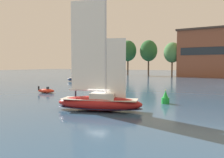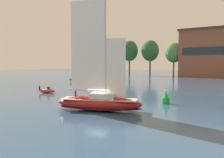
{
  "view_description": "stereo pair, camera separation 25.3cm",
  "coord_description": "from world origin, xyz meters",
  "px_view_note": "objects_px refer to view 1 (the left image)",
  "views": [
    {
      "loc": [
        13.52,
        -20.79,
        5.23
      ],
      "look_at": [
        0.0,
        3.0,
        3.48
      ],
      "focal_mm": 35.0,
      "sensor_mm": 36.0,
      "label": 1
    },
    {
      "loc": [
        13.74,
        -20.67,
        5.23
      ],
      "look_at": [
        0.0,
        3.0,
        3.48
      ],
      "focal_mm": 35.0,
      "sensor_mm": 36.0,
      "label": 2
    }
  ],
  "objects_px": {
    "tree_shore_right": "(172,53)",
    "sailboat_moored_mid_channel": "(81,79)",
    "tree_shore_left": "(128,51)",
    "tree_shore_center": "(149,51)",
    "motor_tender": "(46,91)",
    "channel_buoy": "(165,98)",
    "sailboat_main": "(99,101)"
  },
  "relations": [
    {
      "from": "tree_shore_right",
      "to": "sailboat_moored_mid_channel",
      "type": "height_order",
      "value": "tree_shore_right"
    },
    {
      "from": "tree_shore_left",
      "to": "tree_shore_right",
      "type": "distance_m",
      "value": 22.99
    },
    {
      "from": "tree_shore_left",
      "to": "sailboat_moored_mid_channel",
      "type": "height_order",
      "value": "tree_shore_left"
    },
    {
      "from": "tree_shore_center",
      "to": "sailboat_moored_mid_channel",
      "type": "distance_m",
      "value": 48.72
    },
    {
      "from": "tree_shore_center",
      "to": "tree_shore_left",
      "type": "bearing_deg",
      "value": -172.44
    },
    {
      "from": "tree_shore_left",
      "to": "motor_tender",
      "type": "distance_m",
      "value": 75.46
    },
    {
      "from": "motor_tender",
      "to": "channel_buoy",
      "type": "height_order",
      "value": "channel_buoy"
    },
    {
      "from": "tree_shore_left",
      "to": "sailboat_main",
      "type": "distance_m",
      "value": 88.82
    },
    {
      "from": "sailboat_main",
      "to": "tree_shore_center",
      "type": "bearing_deg",
      "value": 106.44
    },
    {
      "from": "motor_tender",
      "to": "tree_shore_center",
      "type": "bearing_deg",
      "value": 95.35
    },
    {
      "from": "sailboat_moored_mid_channel",
      "to": "tree_shore_center",
      "type": "bearing_deg",
      "value": 83.19
    },
    {
      "from": "sailboat_main",
      "to": "channel_buoy",
      "type": "height_order",
      "value": "sailboat_main"
    },
    {
      "from": "tree_shore_right",
      "to": "channel_buoy",
      "type": "relative_size",
      "value": 8.13
    },
    {
      "from": "tree_shore_left",
      "to": "channel_buoy",
      "type": "xyz_separation_m",
      "value": [
        40.21,
        -72.55,
        -11.69
      ]
    },
    {
      "from": "tree_shore_center",
      "to": "tree_shore_right",
      "type": "xyz_separation_m",
      "value": [
        12.28,
        -2.54,
        -1.35
      ]
    },
    {
      "from": "sailboat_main",
      "to": "motor_tender",
      "type": "relative_size",
      "value": 3.96
    },
    {
      "from": "motor_tender",
      "to": "tree_shore_right",
      "type": "bearing_deg",
      "value": 85.69
    },
    {
      "from": "sailboat_moored_mid_channel",
      "to": "motor_tender",
      "type": "distance_m",
      "value": 29.57
    },
    {
      "from": "tree_shore_right",
      "to": "motor_tender",
      "type": "relative_size",
      "value": 4.47
    },
    {
      "from": "sailboat_main",
      "to": "sailboat_moored_mid_channel",
      "type": "height_order",
      "value": "sailboat_main"
    },
    {
      "from": "tree_shore_center",
      "to": "sailboat_main",
      "type": "relative_size",
      "value": 1.27
    },
    {
      "from": "tree_shore_center",
      "to": "sailboat_moored_mid_channel",
      "type": "bearing_deg",
      "value": -96.81
    },
    {
      "from": "tree_shore_right",
      "to": "sailboat_main",
      "type": "bearing_deg",
      "value": -81.45
    },
    {
      "from": "motor_tender",
      "to": "tree_shore_left",
      "type": "bearing_deg",
      "value": 103.62
    },
    {
      "from": "tree_shore_left",
      "to": "tree_shore_right",
      "type": "height_order",
      "value": "tree_shore_left"
    },
    {
      "from": "sailboat_main",
      "to": "tree_shore_left",
      "type": "bearing_deg",
      "value": 113.34
    },
    {
      "from": "tree_shore_center",
      "to": "tree_shore_right",
      "type": "bearing_deg",
      "value": -11.7
    },
    {
      "from": "tree_shore_right",
      "to": "sailboat_moored_mid_channel",
      "type": "xyz_separation_m",
      "value": [
        -17.9,
        -44.48,
        -10.11
      ]
    },
    {
      "from": "sailboat_moored_mid_channel",
      "to": "channel_buoy",
      "type": "height_order",
      "value": "sailboat_moored_mid_channel"
    },
    {
      "from": "tree_shore_right",
      "to": "motor_tender",
      "type": "bearing_deg",
      "value": -94.31
    },
    {
      "from": "tree_shore_center",
      "to": "sailboat_moored_mid_channel",
      "type": "height_order",
      "value": "tree_shore_center"
    },
    {
      "from": "tree_shore_left",
      "to": "motor_tender",
      "type": "relative_size",
      "value": 5.1
    }
  ]
}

